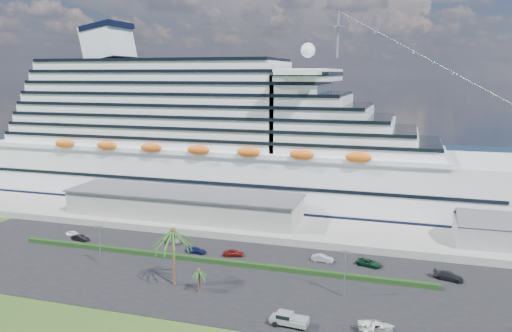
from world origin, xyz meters
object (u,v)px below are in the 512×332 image
(parked_car_3, at_px, (196,250))
(cruise_ship, at_px, (228,146))
(pickup_truck, at_px, (289,319))
(boat_trailer, at_px, (376,326))

(parked_car_3, bearing_deg, cruise_ship, 12.56)
(cruise_ship, height_order, pickup_truck, cruise_ship)
(pickup_truck, xyz_separation_m, boat_trailer, (12.79, 1.62, 0.05))
(pickup_truck, height_order, boat_trailer, pickup_truck)
(pickup_truck, distance_m, boat_trailer, 12.90)
(pickup_truck, relative_size, boat_trailer, 0.94)
(parked_car_3, bearing_deg, boat_trailer, -119.32)
(cruise_ship, xyz_separation_m, boat_trailer, (47.50, -66.83, -15.40))
(cruise_ship, bearing_deg, boat_trailer, -54.60)
(cruise_ship, relative_size, boat_trailer, 30.19)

